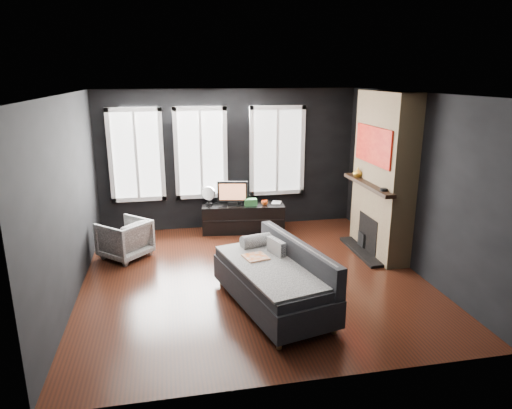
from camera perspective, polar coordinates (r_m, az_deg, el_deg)
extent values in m
plane|color=black|center=(6.99, -0.33, -9.03)|extent=(5.00, 5.00, 0.00)
plane|color=white|center=(6.34, -0.37, 13.70)|extent=(5.00, 5.00, 0.00)
cube|color=black|center=(8.95, -3.37, 5.61)|extent=(5.00, 0.02, 2.70)
cube|color=black|center=(6.56, -22.35, 0.62)|extent=(0.02, 5.00, 2.70)
cube|color=black|center=(7.41, 19.04, 2.59)|extent=(0.02, 5.00, 2.70)
cube|color=gray|center=(6.26, 2.54, -5.95)|extent=(0.20, 0.37, 0.36)
imported|color=silver|center=(7.88, -16.11, -3.93)|extent=(0.95, 0.95, 0.71)
imported|color=#EF5B1C|center=(8.72, 1.08, 0.30)|extent=(0.15, 0.13, 0.12)
imported|color=#BDB295|center=(8.87, 2.04, 0.94)|extent=(0.17, 0.08, 0.23)
cube|color=#286630|center=(8.71, -0.68, 0.30)|extent=(0.24, 0.16, 0.13)
imported|color=gold|center=(8.13, 12.60, 3.93)|extent=(0.17, 0.18, 0.16)
cylinder|color=black|center=(7.26, 15.69, 1.80)|extent=(0.15, 0.15, 0.04)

